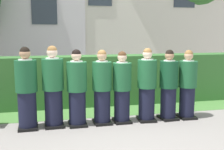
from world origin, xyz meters
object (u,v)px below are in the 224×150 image
student_front_row_1 (53,88)px  student_front_row_4 (122,89)px  student_front_row_7 (187,86)px  student_front_row_0 (27,90)px  student_front_row_2 (77,90)px  student_front_row_3 (102,89)px  student_front_row_6 (169,87)px  student_front_row_5 (147,86)px

student_front_row_1 → student_front_row_4: student_front_row_1 is taller
student_front_row_4 → student_front_row_7: 1.54m
student_front_row_0 → student_front_row_2: student_front_row_0 is taller
student_front_row_3 → student_front_row_6: 1.52m
student_front_row_1 → student_front_row_4: size_ratio=1.09×
student_front_row_0 → student_front_row_3: student_front_row_0 is taller
student_front_row_2 → student_front_row_3: size_ratio=1.01×
student_front_row_3 → student_front_row_7: 1.97m
student_front_row_3 → student_front_row_0: bearing=179.8°
student_front_row_5 → student_front_row_7: (0.97, -0.01, -0.03)m
student_front_row_6 → student_front_row_5: bearing=179.2°
student_front_row_0 → student_front_row_6: student_front_row_0 is taller
student_front_row_0 → student_front_row_7: (3.52, -0.03, -0.05)m
student_front_row_5 → student_front_row_6: student_front_row_5 is taller
student_front_row_2 → student_front_row_7: (2.51, -0.01, -0.02)m
student_front_row_1 → student_front_row_5: (2.02, -0.05, -0.04)m
student_front_row_0 → student_front_row_2: (1.01, -0.02, -0.03)m
student_front_row_1 → student_front_row_4: 1.46m
student_front_row_5 → student_front_row_0: bearing=179.6°
student_front_row_3 → student_front_row_7: size_ratio=1.02×
student_front_row_0 → student_front_row_1: (0.53, 0.03, 0.01)m
student_front_row_2 → student_front_row_6: 2.05m
student_front_row_0 → student_front_row_6: 3.07m
student_front_row_0 → student_front_row_5: size_ratio=1.03×
student_front_row_7 → student_front_row_3: bearing=179.2°
student_front_row_0 → student_front_row_7: bearing=-0.5°
student_front_row_7 → student_front_row_2: bearing=179.8°
student_front_row_4 → student_front_row_3: bearing=179.4°
student_front_row_6 → student_front_row_7: student_front_row_6 is taller
student_front_row_0 → student_front_row_4: bearing=-0.3°
student_front_row_5 → student_front_row_7: size_ratio=1.03×
student_front_row_3 → student_front_row_6: bearing=-0.8°
student_front_row_5 → student_front_row_7: bearing=-0.7°
student_front_row_3 → student_front_row_2: bearing=-178.2°
student_front_row_5 → student_front_row_6: 0.51m
student_front_row_1 → student_front_row_7: bearing=-1.1°
student_front_row_3 → student_front_row_4: 0.44m
student_front_row_2 → student_front_row_4: bearing=0.7°
student_front_row_2 → student_front_row_5: size_ratio=0.99×
student_front_row_4 → student_front_row_6: bearing=-0.9°
student_front_row_3 → student_front_row_5: student_front_row_5 is taller
student_front_row_0 → student_front_row_4: (1.99, -0.01, -0.06)m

